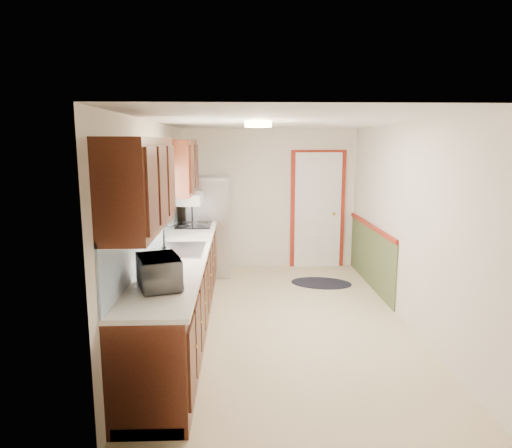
{
  "coord_description": "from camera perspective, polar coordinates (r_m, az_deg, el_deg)",
  "views": [
    {
      "loc": [
        -0.52,
        -5.34,
        2.16
      ],
      "look_at": [
        -0.3,
        0.31,
        1.15
      ],
      "focal_mm": 32.0,
      "sensor_mm": 36.0,
      "label": 1
    }
  ],
  "objects": [
    {
      "name": "refrigerator",
      "position": [
        7.53,
        -5.96,
        -0.25
      ],
      "size": [
        0.7,
        0.69,
        1.62
      ],
      "rotation": [
        0.0,
        0.0,
        0.03
      ],
      "color": "#B7B7BC",
      "rests_on": "ground"
    },
    {
      "name": "ceiling_fixture",
      "position": [
        5.15,
        0.27,
        12.35
      ],
      "size": [
        0.3,
        0.3,
        0.06
      ],
      "primitive_type": "cylinder",
      "color": "#FFD88C",
      "rests_on": "room_shell"
    },
    {
      "name": "rug",
      "position": [
        7.23,
        8.15,
        -7.31
      ],
      "size": [
        1.05,
        0.81,
        0.01
      ],
      "primitive_type": "ellipsoid",
      "rotation": [
        0.0,
        0.0,
        -0.24
      ],
      "color": "black",
      "rests_on": "ground"
    },
    {
      "name": "microwave",
      "position": [
        3.98,
        -12.0,
        -5.46
      ],
      "size": [
        0.42,
        0.55,
        0.33
      ],
      "primitive_type": "imported",
      "rotation": [
        0.0,
        0.0,
        1.92
      ],
      "color": "white",
      "rests_on": "kitchen_run"
    },
    {
      "name": "kitchen_run",
      "position": [
        5.27,
        -9.95,
        -4.86
      ],
      "size": [
        0.63,
        4.0,
        2.2
      ],
      "color": "#3D190D",
      "rests_on": "ground"
    },
    {
      "name": "back_wall_trim",
      "position": [
        7.8,
        9.03,
        0.62
      ],
      "size": [
        1.12,
        2.3,
        2.08
      ],
      "color": "maroon",
      "rests_on": "ground"
    },
    {
      "name": "room_shell",
      "position": [
        5.45,
        3.32,
        -0.04
      ],
      "size": [
        3.2,
        5.2,
        2.52
      ],
      "color": "beige",
      "rests_on": "ground"
    },
    {
      "name": "cooktop",
      "position": [
        6.88,
        -7.74,
        -0.1
      ],
      "size": [
        0.51,
        0.61,
        0.02
      ],
      "primitive_type": "cube",
      "color": "black",
      "rests_on": "kitchen_run"
    }
  ]
}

